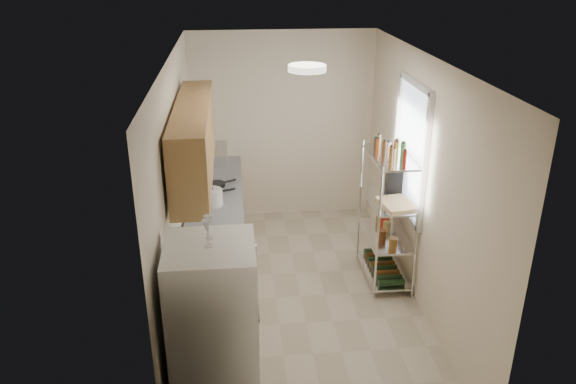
# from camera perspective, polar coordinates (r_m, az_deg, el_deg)

# --- Properties ---
(room) EXTENTS (2.52, 4.42, 2.62)m
(room) POSITION_cam_1_polar(r_m,az_deg,el_deg) (5.71, 1.39, 0.41)
(room) COLOR #C1B59C
(room) RESTS_ON ground
(counter_run) EXTENTS (0.63, 3.51, 0.90)m
(counter_run) POSITION_cam_1_polar(r_m,az_deg,el_deg) (6.43, -7.35, -5.38)
(counter_run) COLOR #A87847
(counter_run) RESTS_ON ground
(upper_cabinets) EXTENTS (0.33, 2.20, 0.72)m
(upper_cabinets) POSITION_cam_1_polar(r_m,az_deg,el_deg) (5.60, -9.51, 5.21)
(upper_cabinets) COLOR #A87847
(upper_cabinets) RESTS_ON room
(range_hood) EXTENTS (0.50, 0.60, 0.12)m
(range_hood) POSITION_cam_1_polar(r_m,az_deg,el_deg) (6.49, -8.40, 3.85)
(range_hood) COLOR #B7BABC
(range_hood) RESTS_ON room
(window) EXTENTS (0.06, 1.00, 1.46)m
(window) POSITION_cam_1_polar(r_m,az_deg,el_deg) (6.20, 12.35, 4.21)
(window) COLOR white
(window) RESTS_ON room
(bakers_rack) EXTENTS (0.45, 0.90, 1.73)m
(bakers_rack) POSITION_cam_1_polar(r_m,az_deg,el_deg) (6.24, 10.24, 0.18)
(bakers_rack) COLOR silver
(bakers_rack) RESTS_ON ground
(ceiling_dome) EXTENTS (0.34, 0.34, 0.05)m
(ceiling_dome) POSITION_cam_1_polar(r_m,az_deg,el_deg) (5.05, 1.95, 12.48)
(ceiling_dome) COLOR white
(ceiling_dome) RESTS_ON room
(refrigerator) EXTENTS (0.65, 0.65, 1.58)m
(refrigerator) POSITION_cam_1_polar(r_m,az_deg,el_deg) (4.47, -7.45, -14.40)
(refrigerator) COLOR white
(refrigerator) RESTS_ON ground
(wine_glass_a) EXTENTS (0.06, 0.06, 0.18)m
(wine_glass_a) POSITION_cam_1_polar(r_m,az_deg,el_deg) (4.10, -8.08, -3.56)
(wine_glass_a) COLOR silver
(wine_glass_a) RESTS_ON refrigerator
(wine_glass_b) EXTENTS (0.07, 0.07, 0.20)m
(wine_glass_b) POSITION_cam_1_polar(r_m,az_deg,el_deg) (3.99, -8.19, -4.17)
(wine_glass_b) COLOR silver
(wine_glass_b) RESTS_ON refrigerator
(rice_cooker) EXTENTS (0.24, 0.24, 0.19)m
(rice_cooker) POSITION_cam_1_polar(r_m,az_deg,el_deg) (6.30, -7.71, -0.54)
(rice_cooker) COLOR silver
(rice_cooker) RESTS_ON counter_run
(frying_pan_large) EXTENTS (0.36, 0.36, 0.05)m
(frying_pan_large) POSITION_cam_1_polar(r_m,az_deg,el_deg) (6.60, -7.92, -0.13)
(frying_pan_large) COLOR black
(frying_pan_large) RESTS_ON counter_run
(frying_pan_small) EXTENTS (0.29, 0.29, 0.04)m
(frying_pan_small) POSITION_cam_1_polar(r_m,az_deg,el_deg) (6.84, -7.26, 0.76)
(frying_pan_small) COLOR black
(frying_pan_small) RESTS_ON counter_run
(cutting_board) EXTENTS (0.40, 0.48, 0.03)m
(cutting_board) POSITION_cam_1_polar(r_m,az_deg,el_deg) (6.13, 11.03, -1.16)
(cutting_board) COLOR tan
(cutting_board) RESTS_ON bakers_rack
(espresso_machine) EXTENTS (0.22, 0.29, 0.31)m
(espresso_machine) POSITION_cam_1_polar(r_m,az_deg,el_deg) (6.42, 10.71, 1.34)
(espresso_machine) COLOR black
(espresso_machine) RESTS_ON bakers_rack
(storage_bag) EXTENTS (0.10, 0.13, 0.15)m
(storage_bag) POSITION_cam_1_polar(r_m,az_deg,el_deg) (6.63, 9.76, -2.86)
(storage_bag) COLOR #B12C15
(storage_bag) RESTS_ON bakers_rack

